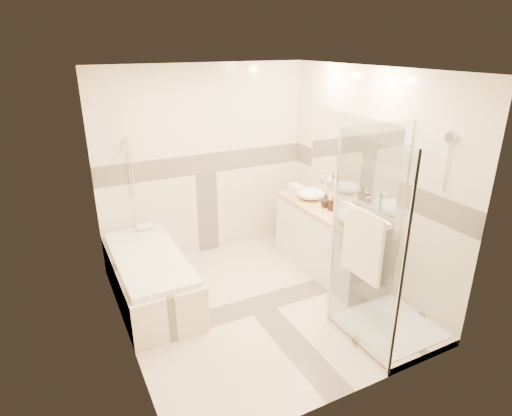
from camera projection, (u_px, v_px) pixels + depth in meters
name	position (u px, v px, depth m)	size (l,w,h in m)	color
room	(263.00, 197.00, 4.34)	(2.82, 3.02, 2.52)	beige
bathtub	(150.00, 275.00, 4.76)	(0.75, 1.70, 0.56)	beige
vanity	(327.00, 239.00, 5.34)	(0.58, 1.62, 0.85)	silver
shower_enclosure	(381.00, 289.00, 4.13)	(0.96, 0.93, 2.04)	beige
vessel_sink_near	(311.00, 193.00, 5.46)	(0.36, 0.36, 0.14)	white
vessel_sink_far	(356.00, 216.00, 4.72)	(0.43, 0.43, 0.17)	white
faucet_near	(325.00, 184.00, 5.52)	(0.12, 0.03, 0.29)	silver
faucet_far	(372.00, 206.00, 4.78)	(0.12, 0.03, 0.30)	silver
amenity_bottle_a	(332.00, 204.00, 5.08)	(0.07, 0.07, 0.16)	black
amenity_bottle_b	(326.00, 201.00, 5.19)	(0.12, 0.12, 0.16)	black
folded_towels	(296.00, 188.00, 5.75)	(0.15, 0.25, 0.08)	white
rolled_towel	(145.00, 227.00, 5.27)	(0.09, 0.09, 0.20)	white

